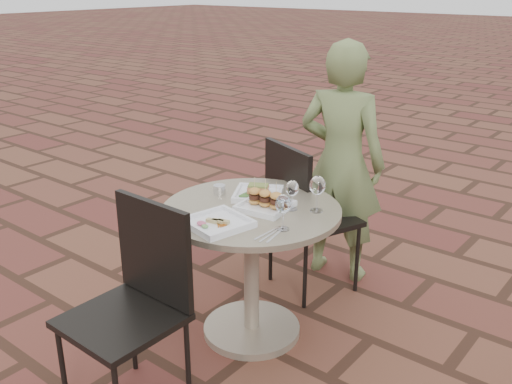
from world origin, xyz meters
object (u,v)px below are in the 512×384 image
Objects in this scene: plate_tuna at (217,222)px; plate_sliders at (265,202)px; diner at (341,163)px; plate_salmon at (258,193)px; chair_near at (137,291)px; cafe_table at (251,252)px; chair_far at (302,207)px.

plate_sliders is at bearing 81.73° from plate_tuna.
diner is 0.74m from plate_salmon.
plate_sliders is 0.85× the size of plate_tuna.
cafe_table is at bearing 85.45° from chair_near.
diner is at bearing 88.50° from chair_near.
diner is 0.85m from plate_sliders.
chair_far is 2.81× the size of plate_salmon.
chair_near is at bearing 77.09° from diner.
plate_sliders is at bearing 27.53° from cafe_table.
chair_near is 0.48m from plate_tuna.
plate_salmon is at bearing 91.07° from chair_near.
chair_far reaches higher than plate_sliders.
plate_sliders reaches higher than plate_salmon.
plate_tuna is (0.08, -0.81, 0.20)m from chair_far.
chair_far is 1.24m from chair_near.
chair_near is at bearing -95.19° from cafe_table.
cafe_table is 0.31m from plate_salmon.
chair_near is 3.51× the size of plate_sliders.
cafe_table is 0.60× the size of diner.
cafe_table is 0.92m from diner.
chair_far is 1.00× the size of chair_near.
diner is at bearing -77.91° from chair_far.
cafe_table is 0.97× the size of chair_far.
chair_far is 0.57m from plate_sliders.
plate_tuna is at bearing 80.35° from diner.
chair_near reaches higher than plate_salmon.
cafe_table is at bearing -152.47° from plate_sliders.
diner is at bearing 90.28° from cafe_table.
plate_sliders is 0.31m from plate_tuna.
diner is 4.75× the size of plate_tuna.
chair_near reaches higher than plate_sliders.
plate_salmon is (-0.01, 0.84, 0.20)m from chair_near.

